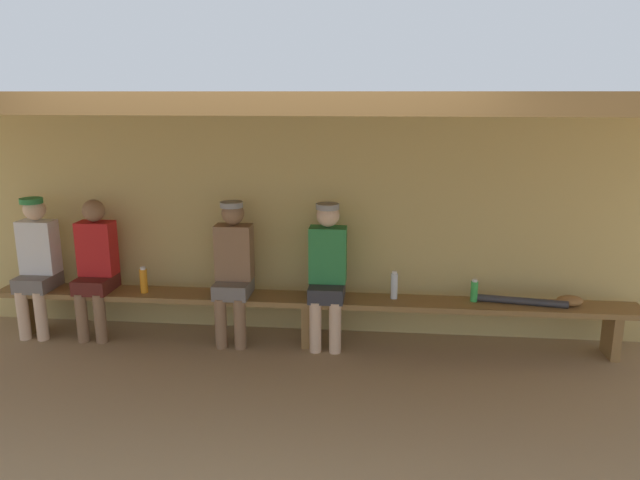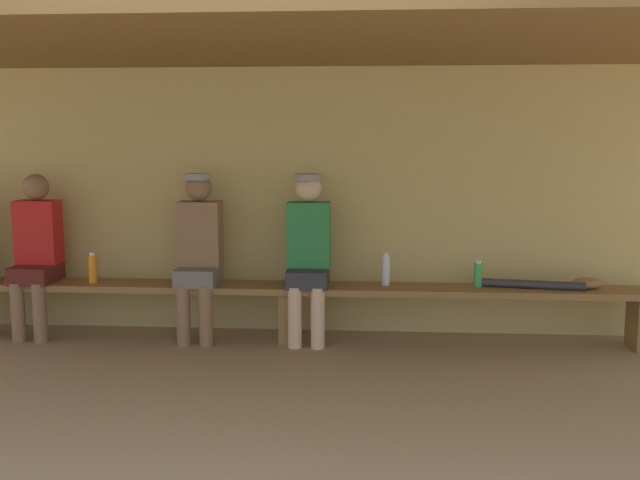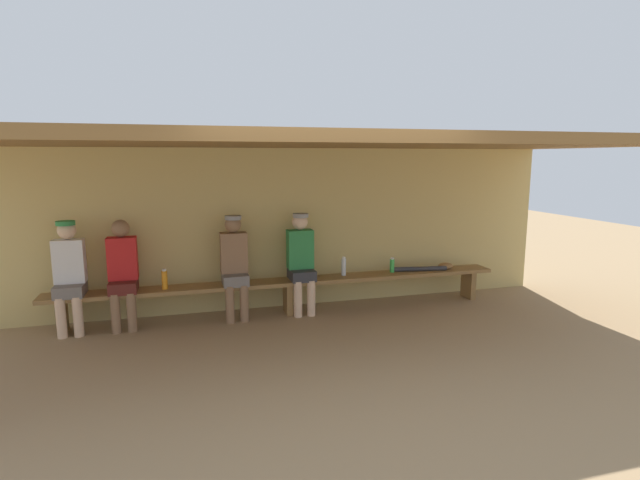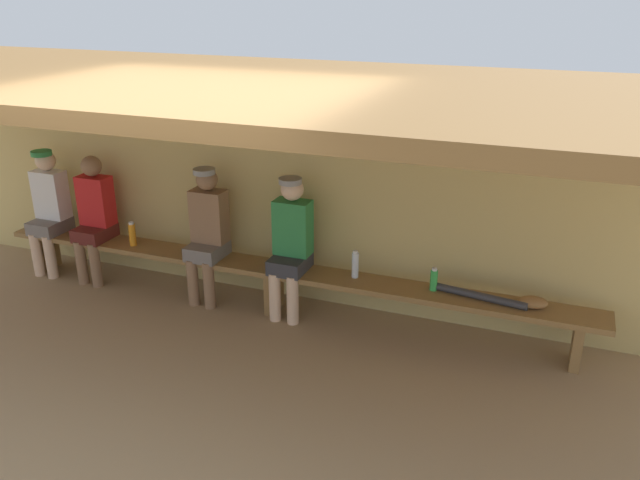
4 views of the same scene
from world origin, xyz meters
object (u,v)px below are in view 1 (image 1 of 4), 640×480
player_in_red (95,263)px  water_bottle_orange (144,280)px  bench (307,304)px  baseball_bat (521,301)px  player_middle (327,268)px  player_leftmost (37,260)px  baseball_glove_tan (570,301)px  player_near_post (233,265)px  water_bottle_blue (474,291)px  water_bottle_clear (394,285)px

player_in_red → water_bottle_orange: (0.48, -0.03, -0.15)m
bench → baseball_bat: size_ratio=7.48×
player_middle → baseball_bat: size_ratio=1.68×
player_leftmost → water_bottle_orange: size_ratio=5.31×
player_middle → baseball_glove_tan: 2.19m
player_leftmost → water_bottle_orange: player_leftmost is taller
player_in_red → baseball_bat: size_ratio=1.66×
player_in_red → player_middle: player_middle is taller
player_leftmost → player_in_red: bearing=-0.0°
bench → player_in_red: (-2.04, 0.00, 0.34)m
water_bottle_orange → baseball_glove_tan: water_bottle_orange is taller
water_bottle_orange → baseball_glove_tan: (3.93, 0.05, -0.08)m
baseball_bat → player_middle: bearing=-171.1°
water_bottle_orange → baseball_glove_tan: bearing=0.7°
player_leftmost → water_bottle_orange: bearing=-1.6°
player_near_post → water_bottle_blue: (2.22, 0.04, -0.19)m
player_in_red → player_leftmost: player_leftmost is taller
player_leftmost → baseball_glove_tan: bearing=0.2°
player_in_red → baseball_bat: player_in_red is taller
player_in_red → baseball_bat: (3.98, -0.00, -0.24)m
water_bottle_clear → water_bottle_orange: water_bottle_clear is taller
water_bottle_clear → water_bottle_blue: water_bottle_clear is taller
player_middle → baseball_glove_tan: player_middle is taller
bench → water_bottle_orange: (-1.56, -0.03, 0.19)m
player_leftmost → baseball_glove_tan: 5.00m
player_near_post → player_leftmost: bearing=180.0°
water_bottle_blue → player_in_red: bearing=-179.4°
player_middle → player_in_red: bearing=-180.0°
player_in_red → water_bottle_clear: player_in_red is taller
baseball_bat → water_bottle_clear: bearing=-173.5°
player_middle → player_near_post: size_ratio=1.00×
player_in_red → baseball_glove_tan: 4.41m
player_leftmost → player_near_post: bearing=0.0°
player_near_post → baseball_glove_tan: (3.06, 0.02, -0.24)m
water_bottle_orange → baseball_bat: size_ratio=0.32×
player_leftmost → player_near_post: 1.94m
player_in_red → water_bottle_blue: size_ratio=6.32×
player_middle → player_leftmost: 2.82m
player_near_post → baseball_bat: bearing=-0.1°
bench → player_in_red: bearing=179.9°
player_leftmost → water_bottle_blue: (4.16, 0.04, -0.19)m
player_middle → water_bottle_clear: (0.62, 0.05, -0.16)m
baseball_glove_tan → player_leftmost: bearing=170.6°
bench → water_bottle_blue: bearing=1.6°
player_in_red → player_near_post: bearing=0.0°
player_in_red → water_bottle_clear: bearing=0.9°
bench → baseball_glove_tan: bearing=0.5°
bench → water_bottle_blue: 1.54m
bench → player_near_post: size_ratio=4.46×
player_middle → water_bottle_clear: player_middle is taller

